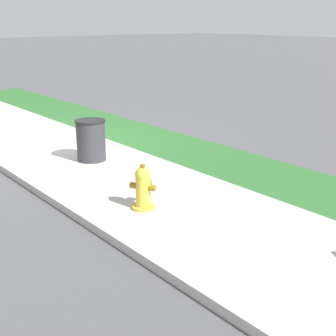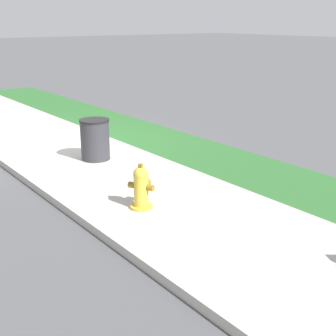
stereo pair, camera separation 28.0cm
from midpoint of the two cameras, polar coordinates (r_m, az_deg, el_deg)
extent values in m
plane|color=#515154|center=(10.46, -15.09, 2.58)|extent=(120.00, 120.00, 0.00)
cube|color=#BCB7AD|center=(10.46, -15.09, 2.60)|extent=(18.00, 2.58, 0.01)
cube|color=#2D662D|center=(11.46, -5.35, 4.43)|extent=(18.00, 1.69, 0.01)
cylinder|color=gold|center=(6.80, -4.22, -4.81)|extent=(0.32, 0.32, 0.05)
cylinder|color=gold|center=(6.70, -4.27, -2.75)|extent=(0.21, 0.21, 0.47)
sphere|color=gold|center=(6.63, -4.32, -0.83)|extent=(0.22, 0.22, 0.22)
cube|color=olive|center=(6.59, -4.34, 0.21)|extent=(0.08, 0.08, 0.06)
cylinder|color=olive|center=(6.75, -5.43, -2.13)|extent=(0.12, 0.12, 0.09)
cylinder|color=olive|center=(6.62, -3.11, -2.46)|extent=(0.12, 0.12, 0.09)
cylinder|color=olive|center=(6.82, -3.71, -1.88)|extent=(0.15, 0.15, 0.12)
cylinder|color=#333338|center=(9.13, -10.25, 3.22)|extent=(0.55, 0.55, 0.77)
cylinder|color=black|center=(9.04, -10.39, 5.67)|extent=(0.58, 0.58, 0.03)
camera|label=1|loc=(0.14, -91.10, -0.35)|focal=50.00mm
camera|label=2|loc=(0.14, 88.90, 0.35)|focal=50.00mm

